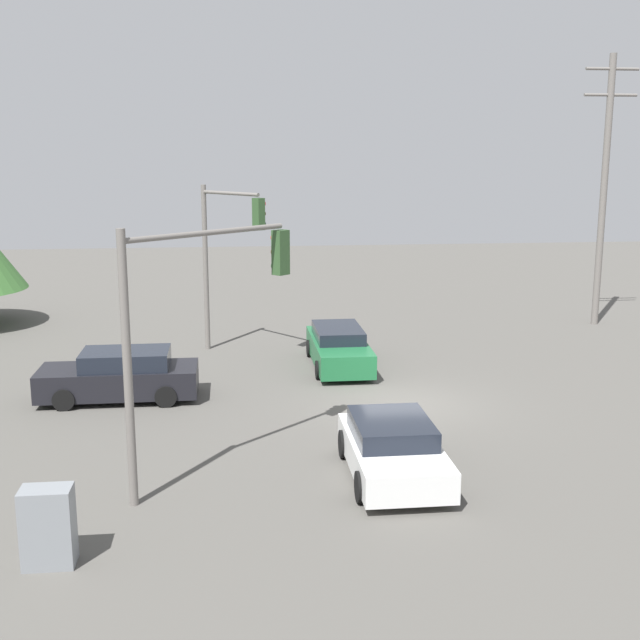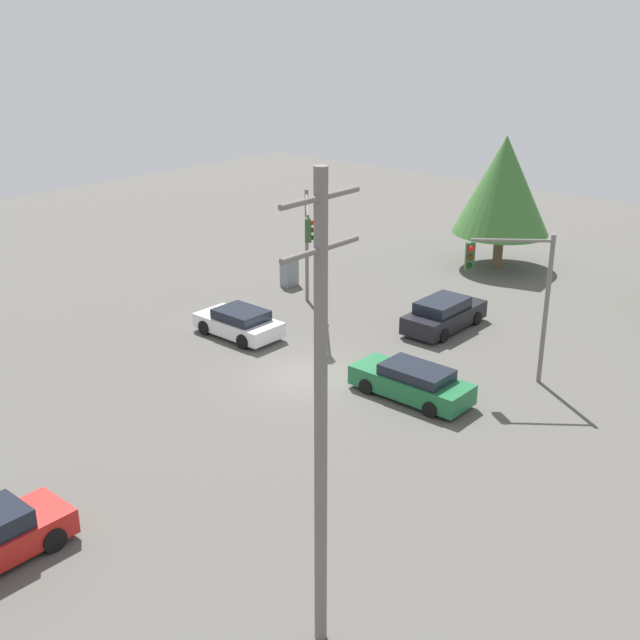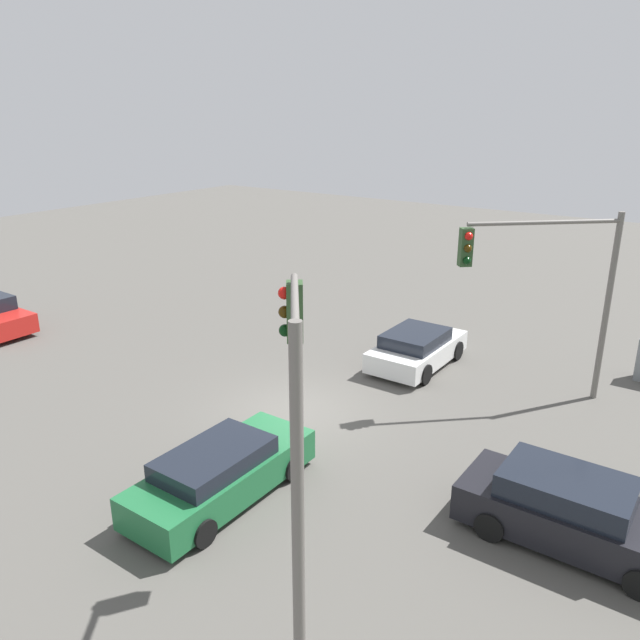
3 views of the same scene
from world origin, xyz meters
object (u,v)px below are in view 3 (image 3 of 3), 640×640
at_px(sedan_dark, 573,512).
at_px(traffic_signal_main, 550,274).
at_px(sedan_white, 417,348).
at_px(traffic_signal_cross, 295,414).
at_px(sedan_green, 221,473).

distance_m(sedan_dark, traffic_signal_main, 7.34).
height_order(sedan_white, traffic_signal_cross, traffic_signal_cross).
bearing_deg(sedan_white, traffic_signal_cross, -72.54).
height_order(sedan_green, traffic_signal_main, traffic_signal_main).
xyz_separation_m(sedan_white, traffic_signal_cross, (-3.60, 11.44, 3.44)).
distance_m(sedan_white, traffic_signal_cross, 12.48).
height_order(sedan_green, sedan_white, sedan_green).
height_order(sedan_green, traffic_signal_cross, traffic_signal_cross).
distance_m(sedan_dark, traffic_signal_cross, 6.79).
distance_m(sedan_white, sedan_dark, 9.36).
xyz_separation_m(sedan_green, sedan_white, (-0.07, -9.45, -0.02)).
relative_size(sedan_green, sedan_white, 1.16).
bearing_deg(traffic_signal_main, sedan_green, 22.09).
bearing_deg(sedan_dark, sedan_white, -133.73).
bearing_deg(traffic_signal_main, sedan_dark, 70.43).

